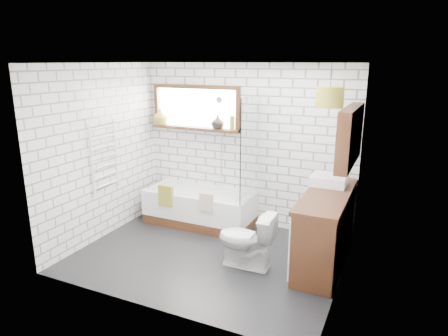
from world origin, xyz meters
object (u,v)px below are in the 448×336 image
at_px(basin, 329,180).
at_px(vanity, 326,228).
at_px(bathtub, 200,207).
at_px(toilet, 246,239).
at_px(pendant, 330,97).

bearing_deg(basin, vanity, -80.40).
bearing_deg(vanity, bathtub, 167.49).
xyz_separation_m(toilet, pendant, (0.79, 0.70, 1.74)).
xyz_separation_m(vanity, basin, (-0.06, 0.35, 0.53)).
bearing_deg(vanity, pendant, 117.25).
distance_m(vanity, basin, 0.64).
bearing_deg(toilet, pendant, 130.77).
height_order(bathtub, pendant, pendant).
distance_m(vanity, pendant, 1.64).
bearing_deg(bathtub, pendant, -8.00).
bearing_deg(vanity, basin, 99.60).
distance_m(basin, pendant, 1.11).
bearing_deg(bathtub, basin, -2.87).
distance_m(bathtub, toilet, 1.52).
bearing_deg(toilet, bathtub, -130.70).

